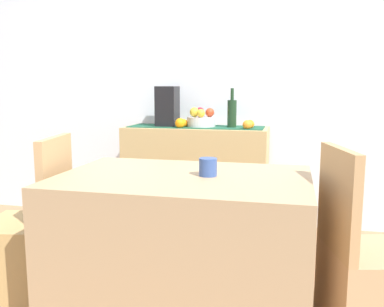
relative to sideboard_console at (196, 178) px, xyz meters
The scene contains 19 objects.
ground_plane 1.02m from the sideboard_console, 82.67° to the right, with size 6.40×6.40×0.02m, color #A0734F.
room_wall_rear 0.98m from the sideboard_console, 65.53° to the left, with size 6.40×0.06×2.70m, color silver.
sideboard_console is the anchor object (origin of this frame).
table_runner 0.42m from the sideboard_console, ahead, with size 1.07×0.32×0.01m, color #1B4E37.
fruit_bowl 0.46m from the sideboard_console, ahead, with size 0.23×0.23×0.08m, color silver.
apple_left 0.54m from the sideboard_console, 165.13° to the left, with size 0.08×0.08×0.08m, color gold.
apple_upper 0.54m from the sideboard_console, 46.60° to the right, with size 0.06×0.06×0.06m, color gold.
apple_right 0.54m from the sideboard_console, 74.78° to the left, with size 0.07×0.07×0.07m, color red.
apple_rear 0.55m from the sideboard_console, ahead, with size 0.07×0.07×0.07m, color #B73D20.
wine_bottle 0.61m from the sideboard_console, ahead, with size 0.07×0.07×0.31m.
coffee_maker 0.63m from the sideboard_console, behind, with size 0.16×0.18×0.32m, color black.
orange_loose_end 0.46m from the sideboard_console, 157.25° to the right, with size 0.07×0.07×0.07m, color orange.
orange_loose_far 0.62m from the sideboard_console, ahead, with size 0.07×0.07×0.07m, color orange.
orange_loose_near_bowl 0.48m from the sideboard_console, 129.08° to the right, with size 0.08×0.08×0.08m, color orange.
orange_loose_mid 0.63m from the sideboard_console, 14.19° to the right, with size 0.07×0.07×0.07m, color orange.
dining_table 1.43m from the sideboard_console, 79.62° to the right, with size 1.18×0.79×0.74m, color tan.
coffee_cup 1.48m from the sideboard_console, 74.99° to the right, with size 0.08×0.08×0.08m, color #334F92.
chair_near_window 1.53m from the sideboard_console, 113.02° to the right, with size 0.46×0.46×0.90m.
chair_by_corner 1.80m from the sideboard_console, 51.75° to the right, with size 0.49×0.49×0.90m.
Camera 1 is at (0.63, -2.38, 1.15)m, focal length 39.79 mm.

